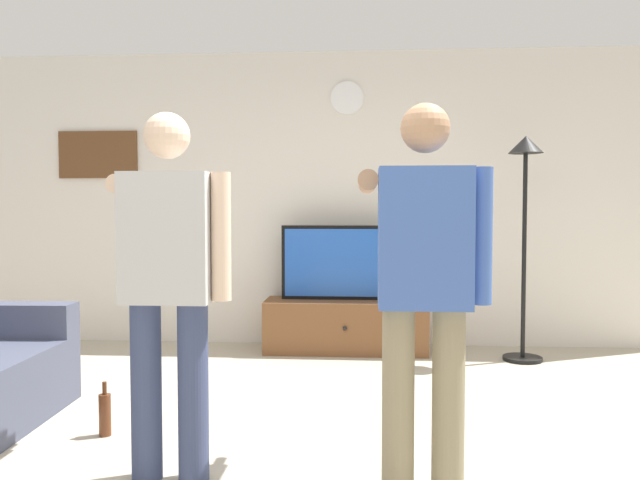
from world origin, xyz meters
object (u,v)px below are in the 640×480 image
(tv_stand, at_px, (346,326))
(floor_lamp, at_px, (525,201))
(person_standing_nearer_lamp, at_px, (169,274))
(person_standing_nearer_couch, at_px, (424,277))
(wall_clock, at_px, (347,98))
(beverage_bottle, at_px, (105,414))
(television, at_px, (346,263))
(framed_picture, at_px, (98,155))

(tv_stand, distance_m, floor_lamp, 1.85)
(tv_stand, relative_size, person_standing_nearer_lamp, 0.84)
(floor_lamp, relative_size, person_standing_nearer_couch, 1.09)
(wall_clock, bearing_deg, tv_stand, -90.00)
(floor_lamp, distance_m, person_standing_nearer_lamp, 3.30)
(floor_lamp, xyz_separation_m, person_standing_nearer_lamp, (-2.21, -2.42, -0.37))
(floor_lamp, xyz_separation_m, beverage_bottle, (-2.74, -1.92, -1.20))
(person_standing_nearer_couch, xyz_separation_m, beverage_bottle, (-1.68, 0.60, -0.83))
(wall_clock, relative_size, person_standing_nearer_couch, 0.18)
(tv_stand, xyz_separation_m, person_standing_nearer_couch, (0.41, -2.75, 0.73))
(person_standing_nearer_lamp, distance_m, beverage_bottle, 1.11)
(tv_stand, distance_m, beverage_bottle, 2.50)
(wall_clock, xyz_separation_m, person_standing_nearer_lamp, (-0.74, -2.94, -1.32))
(beverage_bottle, bearing_deg, television, 59.97)
(floor_lamp, distance_m, person_standing_nearer_couch, 2.76)
(tv_stand, relative_size, beverage_bottle, 4.73)
(tv_stand, relative_size, television, 1.24)
(television, relative_size, wall_clock, 3.81)
(television, relative_size, beverage_bottle, 3.81)
(person_standing_nearer_lamp, bearing_deg, beverage_bottle, 136.61)
(person_standing_nearer_lamp, xyz_separation_m, person_standing_nearer_couch, (1.15, -0.10, 0.00))
(television, height_order, beverage_bottle, television)
(television, relative_size, floor_lamp, 0.62)
(person_standing_nearer_couch, relative_size, beverage_bottle, 5.65)
(floor_lamp, xyz_separation_m, person_standing_nearer_couch, (-1.06, -2.52, -0.37))
(floor_lamp, bearing_deg, beverage_bottle, -145.06)
(television, bearing_deg, framed_picture, 173.96)
(television, bearing_deg, person_standing_nearer_couch, -81.66)
(tv_stand, height_order, framed_picture, framed_picture)
(framed_picture, xyz_separation_m, person_standing_nearer_lamp, (1.61, -2.94, -0.82))
(person_standing_nearer_couch, distance_m, beverage_bottle, 1.97)
(tv_stand, xyz_separation_m, wall_clock, (-0.00, 0.29, 2.04))
(tv_stand, relative_size, person_standing_nearer_couch, 0.84)
(beverage_bottle, bearing_deg, wall_clock, 62.52)
(wall_clock, height_order, beverage_bottle, wall_clock)
(tv_stand, distance_m, wall_clock, 2.06)
(tv_stand, bearing_deg, wall_clock, 90.00)
(television, bearing_deg, tv_stand, -90.00)
(floor_lamp, distance_m, beverage_bottle, 3.56)
(television, height_order, floor_lamp, floor_lamp)
(person_standing_nearer_couch, height_order, beverage_bottle, person_standing_nearer_couch)
(framed_picture, height_order, person_standing_nearer_couch, framed_picture)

